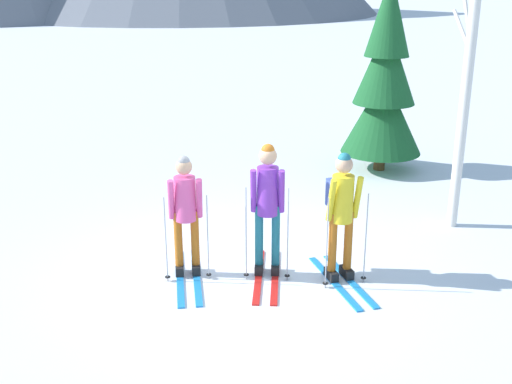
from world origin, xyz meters
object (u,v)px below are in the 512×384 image
skier_in_yellow (342,209)px  skier_in_purple (268,201)px  skier_in_pink (186,212)px  pine_tree_near (385,83)px  birch_tree_tall (465,97)px

skier_in_yellow → skier_in_purple: bearing=154.1°
skier_in_pink → pine_tree_near: size_ratio=0.44×
skier_in_yellow → skier_in_pink: bearing=160.5°
skier_in_purple → birch_tree_tall: birch_tree_tall is taller
skier_in_purple → skier_in_pink: bearing=166.1°
skier_in_yellow → birch_tree_tall: birch_tree_tall is taller
pine_tree_near → birch_tree_tall: 3.11m
skier_in_purple → pine_tree_near: size_ratio=0.46×
skier_in_yellow → birch_tree_tall: (2.48, 1.25, 1.09)m
skier_in_purple → skier_in_yellow: skier_in_purple is taller
skier_in_yellow → pine_tree_near: 5.19m
pine_tree_near → birch_tree_tall: size_ratio=0.97×
skier_in_yellow → birch_tree_tall: bearing=26.6°
skier_in_pink → pine_tree_near: (4.64, 3.66, 0.88)m
skier_in_pink → pine_tree_near: pine_tree_near is taller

